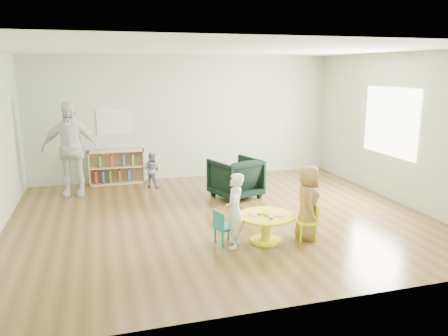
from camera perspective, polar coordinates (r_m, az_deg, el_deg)
The scene contains 11 objects.
room at distance 7.17m, azimuth -0.35°, elevation 8.01°, with size 7.10×7.00×2.80m.
activity_table at distance 6.48m, azimuth 5.52°, elevation -7.17°, with size 0.83×0.83×0.46m.
kid_chair_left at distance 6.34m, azimuth -0.08°, elevation -7.63°, with size 0.34×0.34×0.52m.
kid_chair_right at distance 6.68m, azimuth 11.06°, elevation -6.73°, with size 0.33×0.33×0.54m.
bookshelf at distance 9.97m, azimuth -13.91°, elevation 0.12°, with size 1.20×0.30×0.75m.
alphabet_poster at distance 9.93m, azimuth -14.17°, elevation 5.83°, with size 0.74×0.01×0.54m.
armchair at distance 8.61m, azimuth 1.53°, elevation -1.30°, with size 0.84×0.86×0.79m, color black.
child_left at distance 6.18m, azimuth 1.41°, elevation -5.60°, with size 0.40×0.26×1.08m, color white.
child_right at distance 6.62m, azimuth 10.89°, elevation -4.40°, with size 0.55×0.36×1.12m, color yellow.
toddler at distance 9.47m, azimuth -9.42°, elevation -0.22°, with size 0.37×0.29×0.77m, color #191C3F.
adult_caretaker at distance 9.14m, azimuth -19.43°, elevation 2.32°, with size 1.10×0.46×1.89m, color silver.
Camera 1 is at (-1.92, -6.88, 2.50)m, focal length 35.00 mm.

